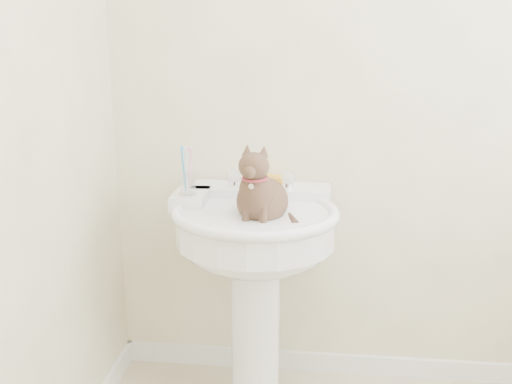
% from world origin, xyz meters
% --- Properties ---
extents(wall_back, '(2.20, 0.00, 2.50)m').
position_xyz_m(wall_back, '(0.00, 1.10, 1.25)').
color(wall_back, beige).
rests_on(wall_back, ground).
extents(baseboard_back, '(2.20, 0.02, 0.09)m').
position_xyz_m(baseboard_back, '(0.00, 1.09, 0.04)').
color(baseboard_back, white).
rests_on(baseboard_back, floor).
extents(pedestal_sink, '(0.64, 0.63, 0.88)m').
position_xyz_m(pedestal_sink, '(-0.47, 0.81, 0.69)').
color(pedestal_sink, white).
rests_on(pedestal_sink, floor).
extents(faucet, '(0.28, 0.12, 0.14)m').
position_xyz_m(faucet, '(-0.47, 0.97, 0.93)').
color(faucet, silver).
rests_on(faucet, pedestal_sink).
extents(soap_bar, '(0.10, 0.08, 0.03)m').
position_xyz_m(soap_bar, '(-0.42, 1.06, 0.90)').
color(soap_bar, orange).
rests_on(soap_bar, pedestal_sink).
extents(toothbrush_cup, '(0.07, 0.07, 0.18)m').
position_xyz_m(toothbrush_cup, '(-0.73, 0.84, 0.93)').
color(toothbrush_cup, silver).
rests_on(toothbrush_cup, pedestal_sink).
extents(cat, '(0.21, 0.26, 0.38)m').
position_xyz_m(cat, '(-0.44, 0.76, 0.92)').
color(cat, brown).
rests_on(cat, pedestal_sink).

